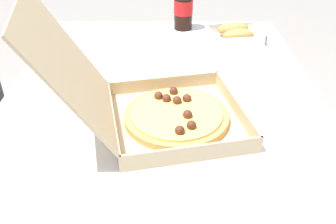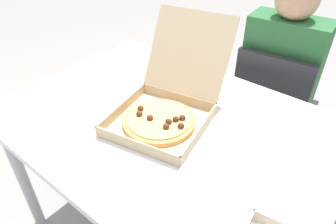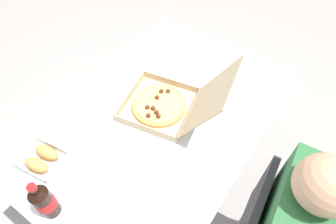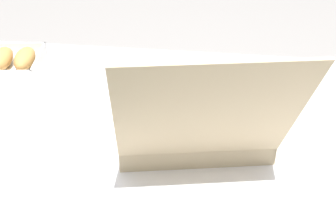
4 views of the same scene
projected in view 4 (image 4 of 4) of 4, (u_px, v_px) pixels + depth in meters
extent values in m
cube|color=white|center=(164.00, 138.00, 1.08)|extent=(1.36, 0.91, 0.03)
cylinder|color=#B7B7BC|center=(12.00, 146.00, 1.66)|extent=(0.05, 0.05, 0.70)
cube|color=tan|center=(189.00, 124.00, 1.09)|extent=(0.39, 0.39, 0.01)
cube|color=tan|center=(182.00, 83.00, 1.22)|extent=(0.32, 0.07, 0.04)
cube|color=tan|center=(256.00, 113.00, 1.09)|extent=(0.07, 0.32, 0.04)
cube|color=tan|center=(121.00, 119.00, 1.07)|extent=(0.07, 0.32, 0.04)
cube|color=tan|center=(198.00, 158.00, 0.95)|extent=(0.32, 0.07, 0.04)
cube|color=tan|center=(208.00, 115.00, 0.79)|extent=(0.35, 0.23, 0.28)
cylinder|color=tan|center=(189.00, 120.00, 1.09)|extent=(0.27, 0.27, 0.02)
cylinder|color=#EAC666|center=(189.00, 116.00, 1.08)|extent=(0.24, 0.24, 0.01)
sphere|color=#562819|center=(199.00, 107.00, 1.10)|extent=(0.02, 0.02, 0.02)
sphere|color=#562819|center=(157.00, 121.00, 1.04)|extent=(0.02, 0.02, 0.02)
sphere|color=#562819|center=(166.00, 104.00, 1.11)|extent=(0.02, 0.02, 0.02)
sphere|color=#562819|center=(166.00, 117.00, 1.06)|extent=(0.02, 0.02, 0.02)
sphere|color=#562819|center=(170.00, 111.00, 1.08)|extent=(0.02, 0.02, 0.02)
sphere|color=#562819|center=(149.00, 111.00, 1.08)|extent=(0.02, 0.02, 0.02)
sphere|color=#562819|center=(218.00, 107.00, 1.10)|extent=(0.02, 0.02, 0.02)
sphere|color=#562819|center=(227.00, 114.00, 1.07)|extent=(0.02, 0.02, 0.02)
cube|color=white|center=(15.00, 67.00, 1.35)|extent=(0.18, 0.21, 0.00)
cube|color=silver|center=(22.00, 48.00, 1.41)|extent=(0.15, 0.03, 0.03)
cube|color=silver|center=(5.00, 76.00, 1.26)|extent=(0.15, 0.03, 0.03)
cube|color=silver|center=(39.00, 61.00, 1.34)|extent=(0.03, 0.19, 0.03)
ellipsoid|color=tan|center=(25.00, 59.00, 1.33)|extent=(0.07, 0.13, 0.05)
ellipsoid|color=tan|center=(2.00, 59.00, 1.33)|extent=(0.07, 0.13, 0.05)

